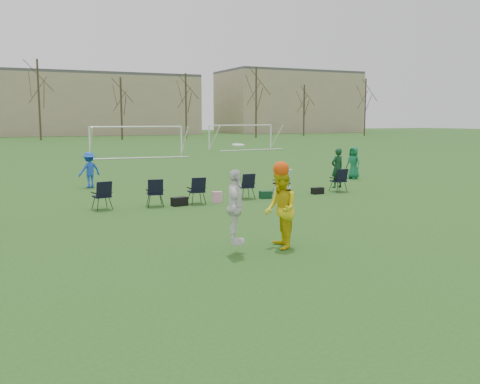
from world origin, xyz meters
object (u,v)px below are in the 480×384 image
fielder_green_far (353,163)px  goal_mid (137,133)px  center_contest (265,208)px  fielder_blue (89,170)px  goal_right (241,130)px

fielder_green_far → goal_mid: bearing=-178.4°
center_contest → fielder_blue: bearing=97.3°
fielder_green_far → fielder_blue: bearing=-114.2°
fielder_green_far → goal_mid: (-6.04, 20.12, 1.11)m
goal_mid → goal_right: bearing=30.6°
fielder_blue → goal_right: goal_right is taller
goal_right → fielder_blue: bearing=-135.8°
goal_mid → fielder_green_far: bearing=-69.3°
fielder_blue → goal_right: (18.71, 24.09, 1.14)m
fielder_green_far → goal_right: bearing=152.0°
fielder_blue → fielder_green_far: fielder_green_far is taller
fielder_green_far → goal_mid: 21.04m
fielder_green_far → goal_right: (5.96, 26.12, 1.11)m
fielder_green_far → goal_mid: size_ratio=0.22×
fielder_green_far → center_contest: center_contest is taller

